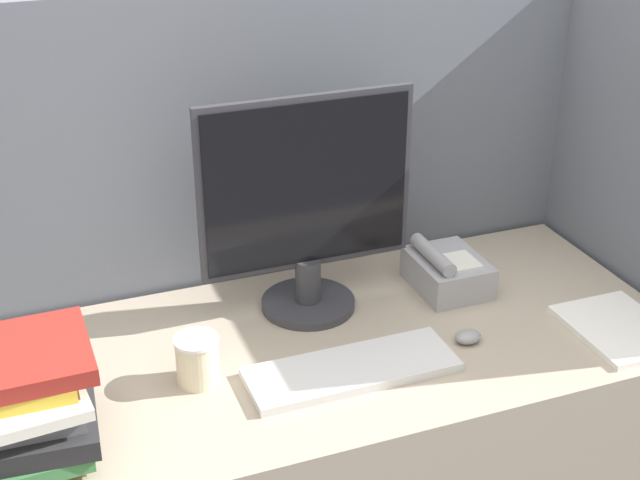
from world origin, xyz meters
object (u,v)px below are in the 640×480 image
object	(u,v)px
monitor	(307,211)
book_stack	(27,400)
mouse	(468,337)
keyboard	(352,369)
desk_telephone	(447,271)
coffee_cup	(197,360)

from	to	relation	value
monitor	book_stack	bearing A→B (deg)	-156.31
mouse	book_stack	distance (m)	0.95
keyboard	mouse	xyz separation A→B (m)	(0.29, 0.02, 0.00)
keyboard	desk_telephone	distance (m)	0.45
book_stack	monitor	bearing A→B (deg)	23.69
coffee_cup	mouse	bearing A→B (deg)	-6.68
coffee_cup	desk_telephone	xyz separation A→B (m)	(0.68, 0.17, -0.01)
keyboard	desk_telephone	xyz separation A→B (m)	(0.36, 0.26, 0.04)
book_stack	coffee_cup	bearing A→B (deg)	14.02
monitor	coffee_cup	distance (m)	0.43
monitor	keyboard	xyz separation A→B (m)	(-0.01, -0.29, -0.25)
coffee_cup	book_stack	bearing A→B (deg)	-165.98
keyboard	coffee_cup	distance (m)	0.33
monitor	book_stack	size ratio (longest dim) A/B	1.71
keyboard	mouse	world-z (taller)	mouse
coffee_cup	book_stack	distance (m)	0.36
coffee_cup	desk_telephone	size ratio (longest dim) A/B	0.52
mouse	desk_telephone	world-z (taller)	desk_telephone
keyboard	coffee_cup	xyz separation A→B (m)	(-0.31, 0.09, 0.04)
monitor	book_stack	distance (m)	0.74
book_stack	desk_telephone	bearing A→B (deg)	14.00
monitor	mouse	distance (m)	0.46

